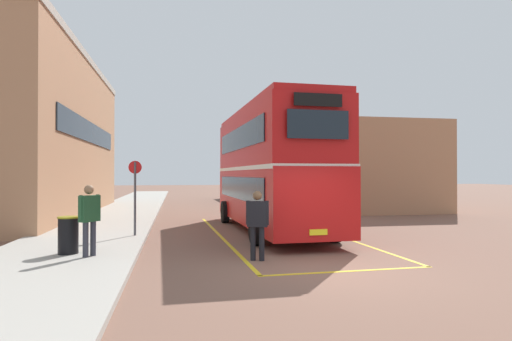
{
  "coord_description": "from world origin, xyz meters",
  "views": [
    {
      "loc": [
        -3.51,
        -9.44,
        2.22
      ],
      "look_at": [
        0.18,
        10.36,
        2.41
      ],
      "focal_mm": 30.13,
      "sensor_mm": 36.0,
      "label": 1
    }
  ],
  "objects_px": {
    "double_decker_bus": "(271,167)",
    "bus_stop_sign": "(135,190)",
    "litter_bin": "(68,235)",
    "pedestrian_waiting_near": "(89,214)",
    "pedestrian_boarding": "(257,220)",
    "single_deck_bus": "(252,181)"
  },
  "relations": [
    {
      "from": "single_deck_bus",
      "to": "pedestrian_waiting_near",
      "type": "height_order",
      "value": "single_deck_bus"
    },
    {
      "from": "single_deck_bus",
      "to": "bus_stop_sign",
      "type": "distance_m",
      "value": 22.22
    },
    {
      "from": "double_decker_bus",
      "to": "bus_stop_sign",
      "type": "height_order",
      "value": "double_decker_bus"
    },
    {
      "from": "litter_bin",
      "to": "pedestrian_waiting_near",
      "type": "bearing_deg",
      "value": -39.04
    },
    {
      "from": "pedestrian_boarding",
      "to": "litter_bin",
      "type": "relative_size",
      "value": 1.84
    },
    {
      "from": "litter_bin",
      "to": "bus_stop_sign",
      "type": "height_order",
      "value": "bus_stop_sign"
    },
    {
      "from": "pedestrian_boarding",
      "to": "pedestrian_waiting_near",
      "type": "xyz_separation_m",
      "value": [
        -4.22,
        0.61,
        0.15
      ]
    },
    {
      "from": "pedestrian_waiting_near",
      "to": "litter_bin",
      "type": "relative_size",
      "value": 1.87
    },
    {
      "from": "double_decker_bus",
      "to": "bus_stop_sign",
      "type": "relative_size",
      "value": 4.11
    },
    {
      "from": "double_decker_bus",
      "to": "pedestrian_waiting_near",
      "type": "relative_size",
      "value": 5.76
    },
    {
      "from": "pedestrian_boarding",
      "to": "single_deck_bus",
      "type": "bearing_deg",
      "value": 80.4
    },
    {
      "from": "pedestrian_waiting_near",
      "to": "bus_stop_sign",
      "type": "relative_size",
      "value": 0.71
    },
    {
      "from": "double_decker_bus",
      "to": "single_deck_bus",
      "type": "distance_m",
      "value": 19.76
    },
    {
      "from": "double_decker_bus",
      "to": "single_deck_bus",
      "type": "xyz_separation_m",
      "value": [
        2.67,
        19.56,
        -0.87
      ]
    },
    {
      "from": "litter_bin",
      "to": "bus_stop_sign",
      "type": "bearing_deg",
      "value": 66.41
    },
    {
      "from": "pedestrian_boarding",
      "to": "litter_bin",
      "type": "height_order",
      "value": "pedestrian_boarding"
    },
    {
      "from": "pedestrian_boarding",
      "to": "litter_bin",
      "type": "xyz_separation_m",
      "value": [
        -4.84,
        1.11,
        -0.42
      ]
    },
    {
      "from": "double_decker_bus",
      "to": "pedestrian_waiting_near",
      "type": "distance_m",
      "value": 7.77
    },
    {
      "from": "single_deck_bus",
      "to": "double_decker_bus",
      "type": "bearing_deg",
      "value": -97.77
    },
    {
      "from": "pedestrian_boarding",
      "to": "litter_bin",
      "type": "distance_m",
      "value": 4.99
    },
    {
      "from": "double_decker_bus",
      "to": "pedestrian_boarding",
      "type": "relative_size",
      "value": 5.83
    },
    {
      "from": "bus_stop_sign",
      "to": "single_deck_bus",
      "type": "bearing_deg",
      "value": 69.72
    }
  ]
}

